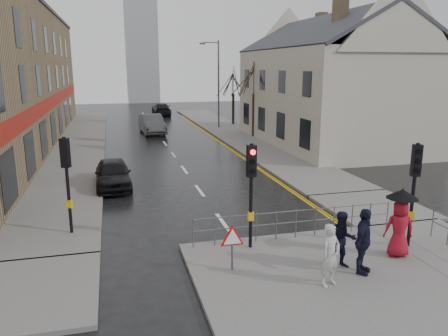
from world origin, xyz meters
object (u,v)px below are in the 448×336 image
pedestrian_b (342,240)px  pedestrian_with_umbrella (400,221)px  pedestrian_a (330,255)px  pedestrian_d (363,241)px  car_mid (152,124)px  car_parked (113,174)px

pedestrian_b → pedestrian_with_umbrella: pedestrian_with_umbrella is taller
pedestrian_a → pedestrian_b: bearing=23.8°
pedestrian_d → car_mid: 28.95m
pedestrian_a → pedestrian_with_umbrella: 3.14m
pedestrian_b → pedestrian_d: size_ratio=0.89×
pedestrian_with_umbrella → pedestrian_d: 1.87m
pedestrian_a → car_parked: size_ratio=0.41×
pedestrian_with_umbrella → car_mid: (-4.84, 28.03, -0.44)m
pedestrian_d → car_mid: size_ratio=0.37×
pedestrian_d → car_mid: pedestrian_d is taller
pedestrian_a → car_parked: 13.03m
pedestrian_with_umbrella → pedestrian_d: bearing=-156.3°
pedestrian_a → car_parked: (-5.47, 11.82, -0.29)m
pedestrian_b → car_parked: pedestrian_b is taller
pedestrian_b → car_parked: (-6.30, 10.96, -0.28)m
pedestrian_b → car_mid: 28.45m
pedestrian_b → pedestrian_a: bearing=-120.6°
pedestrian_a → pedestrian_d: pedestrian_d is taller
pedestrian_a → pedestrian_b: 1.20m
pedestrian_with_umbrella → car_mid: pedestrian_with_umbrella is taller
pedestrian_a → car_mid: (-1.93, 29.18, -0.16)m
pedestrian_b → car_mid: (-2.76, 28.32, -0.15)m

